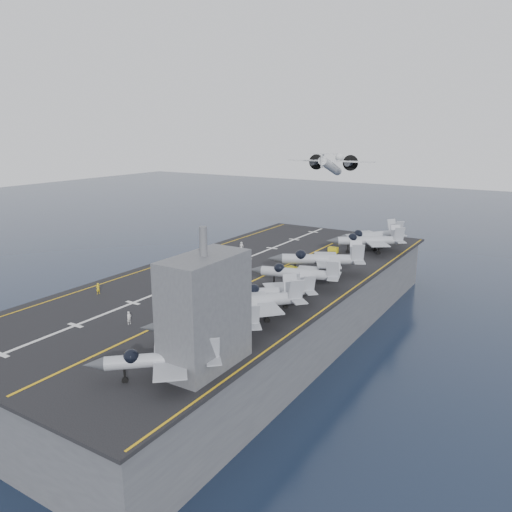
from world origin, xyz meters
The scene contains 26 objects.
ground centered at (0.00, 0.00, 0.00)m, with size 500.00×500.00×0.00m, color #142135.
hull centered at (0.00, 0.00, 5.00)m, with size 36.00×90.00×10.00m, color #56595E.
flight_deck centered at (0.00, 0.00, 10.20)m, with size 38.00×92.00×0.40m, color black.
foul_line centered at (3.00, 0.00, 10.42)m, with size 0.35×90.00×0.02m, color gold.
landing_centerline centered at (-6.00, 0.00, 10.42)m, with size 0.50×90.00×0.02m, color silver.
deck_edge_port centered at (-17.00, 0.00, 10.42)m, with size 0.25×90.00×0.02m, color gold.
deck_edge_stbd centered at (18.50, 0.00, 10.42)m, with size 0.25×90.00×0.02m, color gold.
island_superstructure centered at (15.00, -30.00, 17.90)m, with size 5.00×10.00×15.00m, color #56595E, non-canonical shape.
fighter_jet_0 centered at (13.11, -34.68, 12.71)m, with size 15.84×15.51×4.62m, color #97A0A8, non-canonical shape.
fighter_jet_1 centered at (11.62, -25.13, 12.80)m, with size 16.52×15.90×4.80m, color #9199A0, non-canonical shape.
fighter_jet_2 centered at (12.17, -16.44, 13.11)m, with size 18.17×18.57×5.42m, color gray, non-canonical shape.
fighter_jet_3 centered at (12.03, -10.40, 12.69)m, with size 15.64×15.40×4.58m, color #959DA3, non-canonical shape.
fighter_jet_4 centered at (11.16, -1.08, 12.94)m, with size 16.72×13.38×5.07m, color gray, non-canonical shape.
fighter_jet_5 centered at (10.90, 7.89, 13.24)m, with size 19.56×17.38×5.67m, color gray, non-canonical shape.
fighter_jet_7 centered at (12.61, 27.04, 13.11)m, with size 18.72×17.42×5.41m, color gray, non-canonical shape.
fighter_jet_8 centered at (11.61, 31.53, 13.15)m, with size 17.88×19.01×5.50m, color #9CA5AC, non-canonical shape.
tow_cart_a centered at (3.71, -16.30, 11.07)m, with size 2.36×1.65×1.34m, color gold, non-canonical shape.
tow_cart_b centered at (6.83, 4.97, 11.07)m, with size 2.53×1.99×1.33m, color gold, non-canonical shape.
tow_cart_c centered at (6.42, 23.25, 10.96)m, with size 1.99×1.39×1.13m, color gold, non-canonical shape.
crew_1 centered at (-13.44, -19.82, 11.26)m, with size 0.78×1.09×1.71m, color yellow.
crew_2 centered at (-7.17, -13.23, 11.30)m, with size 1.21×0.95×1.79m, color green.
crew_3 centered at (-14.13, -1.41, 11.20)m, with size 0.65×0.97×1.61m, color green.
crew_5 centered at (-10.62, 15.35, 11.26)m, with size 1.13×1.24×1.72m, color silver.
crew_6 centered at (-0.48, -26.02, 11.26)m, with size 0.82×1.11×1.71m, color silver.
crew_7 centered at (2.92, -13.85, 11.29)m, with size 1.22×1.28×1.78m, color silver.
transport_plane centered at (-8.04, 53.52, 25.31)m, with size 24.38×18.08×5.36m, color silver, non-canonical shape.
Camera 1 is at (45.00, -68.26, 34.75)m, focal length 35.00 mm.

